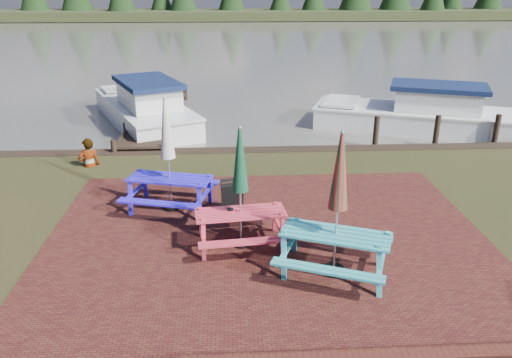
{
  "coord_description": "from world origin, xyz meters",
  "views": [
    {
      "loc": [
        -0.73,
        -7.79,
        4.93
      ],
      "look_at": [
        -0.19,
        2.04,
        1.0
      ],
      "focal_mm": 35.0,
      "sensor_mm": 36.0,
      "label": 1
    }
  ],
  "objects_px": {
    "picnic_table_teal": "(336,227)",
    "picnic_table_red": "(241,207)",
    "boat_near": "(416,115)",
    "person": "(86,139)",
    "chalkboard": "(232,198)",
    "picnic_table_blue": "(169,173)",
    "jetty": "(158,114)",
    "boat_jetty": "(145,110)"
  },
  "relations": [
    {
      "from": "jetty",
      "to": "boat_jetty",
      "type": "distance_m",
      "value": 0.64
    },
    {
      "from": "picnic_table_blue",
      "to": "jetty",
      "type": "bearing_deg",
      "value": 114.21
    },
    {
      "from": "picnic_table_red",
      "to": "picnic_table_blue",
      "type": "xyz_separation_m",
      "value": [
        -1.56,
        1.78,
        0.05
      ]
    },
    {
      "from": "picnic_table_teal",
      "to": "boat_jetty",
      "type": "distance_m",
      "value": 12.07
    },
    {
      "from": "picnic_table_teal",
      "to": "picnic_table_red",
      "type": "height_order",
      "value": "picnic_table_teal"
    },
    {
      "from": "picnic_table_red",
      "to": "picnic_table_blue",
      "type": "relative_size",
      "value": 0.94
    },
    {
      "from": "picnic_table_red",
      "to": "boat_near",
      "type": "relative_size",
      "value": 0.33
    },
    {
      "from": "picnic_table_blue",
      "to": "person",
      "type": "bearing_deg",
      "value": 145.94
    },
    {
      "from": "picnic_table_teal",
      "to": "picnic_table_red",
      "type": "xyz_separation_m",
      "value": [
        -1.64,
        1.1,
        -0.07
      ]
    },
    {
      "from": "person",
      "to": "picnic_table_red",
      "type": "bearing_deg",
      "value": 107.67
    },
    {
      "from": "chalkboard",
      "to": "boat_near",
      "type": "distance_m",
      "value": 9.91
    },
    {
      "from": "picnic_table_teal",
      "to": "boat_near",
      "type": "height_order",
      "value": "picnic_table_teal"
    },
    {
      "from": "picnic_table_red",
      "to": "person",
      "type": "height_order",
      "value": "picnic_table_red"
    },
    {
      "from": "picnic_table_teal",
      "to": "boat_jetty",
      "type": "height_order",
      "value": "picnic_table_teal"
    },
    {
      "from": "picnic_table_red",
      "to": "boat_near",
      "type": "height_order",
      "value": "picnic_table_red"
    },
    {
      "from": "picnic_table_blue",
      "to": "chalkboard",
      "type": "height_order",
      "value": "picnic_table_blue"
    },
    {
      "from": "picnic_table_teal",
      "to": "person",
      "type": "xyz_separation_m",
      "value": [
        -5.83,
        5.9,
        -0.11
      ]
    },
    {
      "from": "picnic_table_blue",
      "to": "boat_near",
      "type": "height_order",
      "value": "picnic_table_blue"
    },
    {
      "from": "picnic_table_red",
      "to": "boat_jetty",
      "type": "height_order",
      "value": "picnic_table_red"
    },
    {
      "from": "picnic_table_blue",
      "to": "jetty",
      "type": "xyz_separation_m",
      "value": [
        -1.39,
        8.51,
        -0.79
      ]
    },
    {
      "from": "picnic_table_red",
      "to": "chalkboard",
      "type": "relative_size",
      "value": 3.03
    },
    {
      "from": "boat_near",
      "to": "person",
      "type": "height_order",
      "value": "person"
    },
    {
      "from": "picnic_table_teal",
      "to": "person",
      "type": "bearing_deg",
      "value": 156.51
    },
    {
      "from": "boat_jetty",
      "to": "person",
      "type": "distance_m",
      "value": 5.16
    },
    {
      "from": "person",
      "to": "chalkboard",
      "type": "bearing_deg",
      "value": 116.51
    },
    {
      "from": "boat_near",
      "to": "person",
      "type": "xyz_separation_m",
      "value": [
        -10.82,
        -3.82,
        0.45
      ]
    },
    {
      "from": "jetty",
      "to": "picnic_table_red",
      "type": "bearing_deg",
      "value": -74.0
    },
    {
      "from": "boat_jetty",
      "to": "picnic_table_blue",
      "type": "bearing_deg",
      "value": -101.52
    },
    {
      "from": "boat_near",
      "to": "picnic_table_blue",
      "type": "bearing_deg",
      "value": 150.51
    },
    {
      "from": "jetty",
      "to": "boat_near",
      "type": "distance_m",
      "value": 9.73
    },
    {
      "from": "picnic_table_red",
      "to": "picnic_table_blue",
      "type": "height_order",
      "value": "picnic_table_blue"
    },
    {
      "from": "picnic_table_blue",
      "to": "boat_jetty",
      "type": "distance_m",
      "value": 8.31
    },
    {
      "from": "picnic_table_teal",
      "to": "person",
      "type": "distance_m",
      "value": 8.29
    },
    {
      "from": "jetty",
      "to": "boat_jetty",
      "type": "height_order",
      "value": "boat_jetty"
    },
    {
      "from": "chalkboard",
      "to": "person",
      "type": "xyz_separation_m",
      "value": [
        -4.03,
        3.4,
        0.4
      ]
    },
    {
      "from": "picnic_table_red",
      "to": "boat_near",
      "type": "distance_m",
      "value": 10.89
    },
    {
      "from": "boat_near",
      "to": "picnic_table_red",
      "type": "bearing_deg",
      "value": 163.08
    },
    {
      "from": "chalkboard",
      "to": "boat_near",
      "type": "height_order",
      "value": "boat_near"
    },
    {
      "from": "person",
      "to": "jetty",
      "type": "bearing_deg",
      "value": -126.07
    },
    {
      "from": "picnic_table_blue",
      "to": "boat_near",
      "type": "xyz_separation_m",
      "value": [
        8.19,
        6.84,
        -0.54
      ]
    },
    {
      "from": "picnic_table_teal",
      "to": "chalkboard",
      "type": "distance_m",
      "value": 3.12
    },
    {
      "from": "picnic_table_teal",
      "to": "jetty",
      "type": "xyz_separation_m",
      "value": [
        -4.59,
        11.39,
        -0.81
      ]
    }
  ]
}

